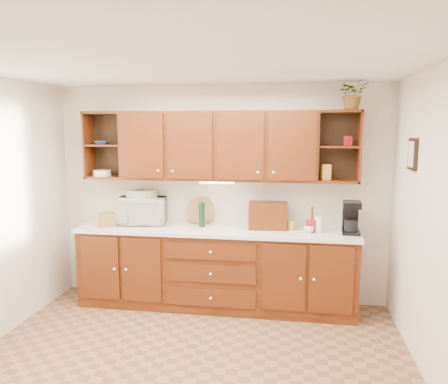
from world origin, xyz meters
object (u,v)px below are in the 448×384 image
(microwave, at_px, (142,211))
(coffee_maker, at_px, (351,218))
(bread_box, at_px, (268,215))
(potted_plant, at_px, (353,93))

(microwave, distance_m, coffee_maker, 2.46)
(microwave, relative_size, bread_box, 1.32)
(bread_box, bearing_deg, potted_plant, -4.21)
(microwave, xyz_separation_m, coffee_maker, (2.45, -0.12, 0.01))
(bread_box, height_order, potted_plant, potted_plant)
(bread_box, height_order, coffee_maker, coffee_maker)
(microwave, distance_m, bread_box, 1.53)
(coffee_maker, height_order, potted_plant, potted_plant)
(microwave, height_order, bread_box, microwave)
(microwave, distance_m, potted_plant, 2.79)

